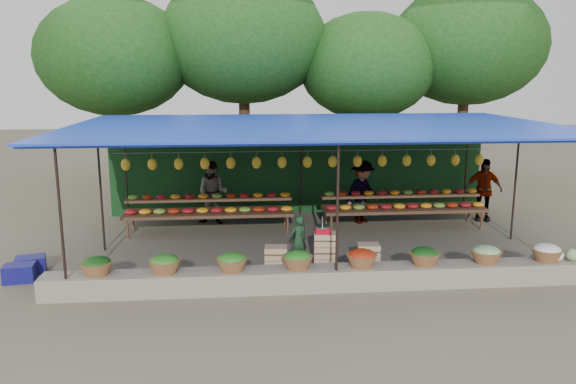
{
  "coord_description": "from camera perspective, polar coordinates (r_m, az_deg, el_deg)",
  "views": [
    {
      "loc": [
        -1.77,
        -12.52,
        3.9
      ],
      "look_at": [
        -0.6,
        0.2,
        1.23
      ],
      "focal_mm": 35.0,
      "sensor_mm": 36.0,
      "label": 1
    }
  ],
  "objects": [
    {
      "name": "customer_mid",
      "position": [
        15.06,
        7.56,
        -0.0
      ],
      "size": [
        1.25,
        1.1,
        1.68
      ],
      "primitive_type": "imported",
      "rotation": [
        0.0,
        0.0,
        0.56
      ],
      "color": "slate",
      "rests_on": "ground"
    },
    {
      "name": "vendor_seated",
      "position": [
        11.73,
        1.08,
        -4.92
      ],
      "size": [
        0.45,
        0.38,
        1.04
      ],
      "primitive_type": "imported",
      "rotation": [
        0.0,
        0.0,
        3.54
      ],
      "color": "#1C3D23",
      "rests_on": "ground"
    },
    {
      "name": "blue_crate_front",
      "position": [
        12.06,
        -25.62,
        -7.42
      ],
      "size": [
        0.61,
        0.47,
        0.34
      ],
      "primitive_type": "cube",
      "rotation": [
        0.0,
        0.0,
        0.13
      ],
      "color": "navy",
      "rests_on": "ground"
    },
    {
      "name": "weighing_scale",
      "position": [
        11.35,
        3.51,
        -3.78
      ],
      "size": [
        0.32,
        0.32,
        0.34
      ],
      "color": "red",
      "rests_on": "crate_counter"
    },
    {
      "name": "crate_counter",
      "position": [
        11.51,
        3.63,
        -6.37
      ],
      "size": [
        2.38,
        0.38,
        0.77
      ],
      "color": "tan",
      "rests_on": "ground"
    },
    {
      "name": "netting_backdrop",
      "position": [
        15.99,
        1.19,
        2.28
      ],
      "size": [
        10.6,
        0.06,
        2.5
      ],
      "primitive_type": "cube",
      "color": "#1A4920",
      "rests_on": "ground"
    },
    {
      "name": "customer_right",
      "position": [
        16.1,
        19.22,
        0.23
      ],
      "size": [
        1.06,
        0.61,
        1.7
      ],
      "primitive_type": "imported",
      "rotation": [
        0.0,
        0.0,
        -0.2
      ],
      "color": "slate",
      "rests_on": "ground"
    },
    {
      "name": "produce_baskets",
      "position": [
        10.45,
        4.26,
        -6.83
      ],
      "size": [
        8.98,
        0.58,
        0.34
      ],
      "color": "brown",
      "rests_on": "stone_curb"
    },
    {
      "name": "ground",
      "position": [
        13.23,
        2.7,
        -5.34
      ],
      "size": [
        60.0,
        60.0,
        0.0
      ],
      "primitive_type": "plane",
      "color": "brown",
      "rests_on": "ground"
    },
    {
      "name": "stone_curb",
      "position": [
        10.59,
        4.77,
        -8.67
      ],
      "size": [
        10.6,
        0.55,
        0.4
      ],
      "primitive_type": "cube",
      "color": "slate",
      "rests_on": "ground"
    },
    {
      "name": "tree_row",
      "position": [
        18.76,
        1.78,
        14.27
      ],
      "size": [
        16.51,
        5.5,
        7.12
      ],
      "color": "#392115",
      "rests_on": "ground"
    },
    {
      "name": "fruit_table_right",
      "position": [
        14.88,
        11.61,
        -1.21
      ],
      "size": [
        4.21,
        0.95,
        0.93
      ],
      "color": "#482C1D",
      "rests_on": "ground"
    },
    {
      "name": "blue_crate_back",
      "position": [
        12.46,
        -24.67,
        -6.73
      ],
      "size": [
        0.64,
        0.53,
        0.34
      ],
      "primitive_type": "cube",
      "rotation": [
        0.0,
        0.0,
        0.26
      ],
      "color": "navy",
      "rests_on": "ground"
    },
    {
      "name": "stall_canopy",
      "position": [
        12.75,
        2.78,
        6.33
      ],
      "size": [
        10.8,
        6.6,
        2.82
      ],
      "color": "black",
      "rests_on": "ground"
    },
    {
      "name": "customer_left",
      "position": [
        14.94,
        -7.65,
        -0.09
      ],
      "size": [
        0.96,
        0.83,
        1.69
      ],
      "primitive_type": "imported",
      "rotation": [
        0.0,
        0.0,
        -0.26
      ],
      "color": "slate",
      "rests_on": "ground"
    },
    {
      "name": "fruit_table_left",
      "position": [
        14.27,
        -8.0,
        -1.64
      ],
      "size": [
        4.21,
        0.95,
        0.93
      ],
      "color": "#482C1D",
      "rests_on": "ground"
    }
  ]
}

